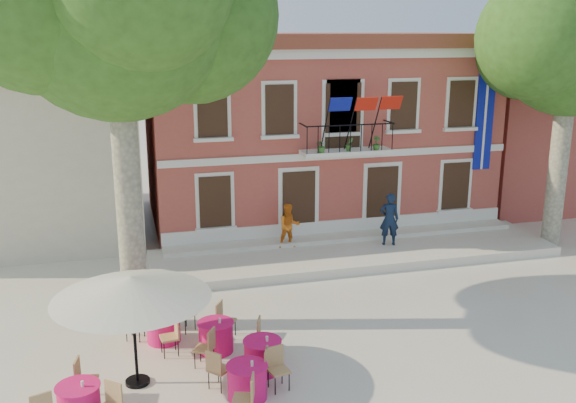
{
  "coord_description": "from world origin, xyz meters",
  "views": [
    {
      "loc": [
        -5.62,
        -15.31,
        7.63
      ],
      "look_at": [
        -0.65,
        3.5,
        2.41
      ],
      "focal_mm": 40.0,
      "sensor_mm": 36.0,
      "label": 1
    }
  ],
  "objects_px": {
    "pedestrian_navy": "(389,219)",
    "cafe_table_1": "(247,380)",
    "cafe_table_2": "(79,401)",
    "cafe_table_3": "(163,325)",
    "patio_umbrella": "(131,288)",
    "cafe_table_0": "(216,335)",
    "plane_tree_west": "(116,4)",
    "cafe_table_4": "(262,354)",
    "plane_tree_east": "(572,46)",
    "pedestrian_orange": "(289,226)"
  },
  "relations": [
    {
      "from": "plane_tree_west",
      "to": "cafe_table_4",
      "type": "bearing_deg",
      "value": -49.22
    },
    {
      "from": "plane_tree_east",
      "to": "cafe_table_3",
      "type": "bearing_deg",
      "value": -164.46
    },
    {
      "from": "pedestrian_navy",
      "to": "cafe_table_1",
      "type": "bearing_deg",
      "value": 63.96
    },
    {
      "from": "plane_tree_west",
      "to": "cafe_table_1",
      "type": "height_order",
      "value": "plane_tree_west"
    },
    {
      "from": "patio_umbrella",
      "to": "plane_tree_east",
      "type": "bearing_deg",
      "value": 21.36
    },
    {
      "from": "plane_tree_west",
      "to": "plane_tree_east",
      "type": "xyz_separation_m",
      "value": [
        14.84,
        2.87,
        -1.11
      ]
    },
    {
      "from": "cafe_table_0",
      "to": "cafe_table_1",
      "type": "xyz_separation_m",
      "value": [
        0.34,
        -2.23,
        0.01
      ]
    },
    {
      "from": "cafe_table_3",
      "to": "cafe_table_4",
      "type": "height_order",
      "value": "same"
    },
    {
      "from": "patio_umbrella",
      "to": "cafe_table_0",
      "type": "distance_m",
      "value": 2.87
    },
    {
      "from": "cafe_table_1",
      "to": "cafe_table_2",
      "type": "distance_m",
      "value": 3.43
    },
    {
      "from": "patio_umbrella",
      "to": "pedestrian_navy",
      "type": "height_order",
      "value": "patio_umbrella"
    },
    {
      "from": "pedestrian_orange",
      "to": "cafe_table_4",
      "type": "bearing_deg",
      "value": -108.28
    },
    {
      "from": "cafe_table_2",
      "to": "cafe_table_4",
      "type": "xyz_separation_m",
      "value": [
        3.99,
        0.94,
        -0.01
      ]
    },
    {
      "from": "pedestrian_navy",
      "to": "pedestrian_orange",
      "type": "distance_m",
      "value": 3.52
    },
    {
      "from": "patio_umbrella",
      "to": "cafe_table_4",
      "type": "height_order",
      "value": "patio_umbrella"
    },
    {
      "from": "pedestrian_orange",
      "to": "cafe_table_4",
      "type": "xyz_separation_m",
      "value": [
        -2.61,
        -7.43,
        -0.66
      ]
    },
    {
      "from": "cafe_table_1",
      "to": "cafe_table_2",
      "type": "relative_size",
      "value": 0.99
    },
    {
      "from": "patio_umbrella",
      "to": "pedestrian_orange",
      "type": "bearing_deg",
      "value": 53.1
    },
    {
      "from": "plane_tree_east",
      "to": "pedestrian_orange",
      "type": "bearing_deg",
      "value": 171.66
    },
    {
      "from": "cafe_table_1",
      "to": "plane_tree_east",
      "type": "bearing_deg",
      "value": 29.09
    },
    {
      "from": "cafe_table_2",
      "to": "cafe_table_3",
      "type": "xyz_separation_m",
      "value": [
        1.89,
        3.02,
        0.0
      ]
    },
    {
      "from": "patio_umbrella",
      "to": "cafe_table_0",
      "type": "xyz_separation_m",
      "value": [
        1.92,
        1.02,
        -1.87
      ]
    },
    {
      "from": "pedestrian_navy",
      "to": "cafe_table_0",
      "type": "xyz_separation_m",
      "value": [
        -6.98,
        -5.62,
        -0.81
      ]
    },
    {
      "from": "cafe_table_1",
      "to": "patio_umbrella",
      "type": "bearing_deg",
      "value": 151.83
    },
    {
      "from": "cafe_table_3",
      "to": "cafe_table_4",
      "type": "relative_size",
      "value": 0.96
    },
    {
      "from": "cafe_table_1",
      "to": "plane_tree_west",
      "type": "bearing_deg",
      "value": 117.46
    },
    {
      "from": "plane_tree_west",
      "to": "cafe_table_1",
      "type": "distance_m",
      "value": 9.1
    },
    {
      "from": "cafe_table_0",
      "to": "cafe_table_2",
      "type": "bearing_deg",
      "value": -145.18
    },
    {
      "from": "pedestrian_orange",
      "to": "cafe_table_2",
      "type": "distance_m",
      "value": 10.67
    },
    {
      "from": "plane_tree_west",
      "to": "pedestrian_navy",
      "type": "distance_m",
      "value": 11.83
    },
    {
      "from": "cafe_table_1",
      "to": "cafe_table_4",
      "type": "relative_size",
      "value": 0.94
    },
    {
      "from": "plane_tree_east",
      "to": "patio_umbrella",
      "type": "bearing_deg",
      "value": -158.64
    },
    {
      "from": "pedestrian_navy",
      "to": "cafe_table_2",
      "type": "distance_m",
      "value": 12.75
    },
    {
      "from": "pedestrian_navy",
      "to": "cafe_table_1",
      "type": "distance_m",
      "value": 10.31
    },
    {
      "from": "cafe_table_4",
      "to": "patio_umbrella",
      "type": "bearing_deg",
      "value": 176.02
    },
    {
      "from": "plane_tree_east",
      "to": "pedestrian_orange",
      "type": "distance_m",
      "value": 11.33
    },
    {
      "from": "cafe_table_2",
      "to": "cafe_table_0",
      "type": "bearing_deg",
      "value": 34.82
    },
    {
      "from": "plane_tree_east",
      "to": "cafe_table_0",
      "type": "distance_m",
      "value": 15.39
    },
    {
      "from": "pedestrian_navy",
      "to": "cafe_table_0",
      "type": "bearing_deg",
      "value": 53.06
    },
    {
      "from": "plane_tree_west",
      "to": "cafe_table_3",
      "type": "distance_m",
      "value": 7.89
    },
    {
      "from": "pedestrian_navy",
      "to": "cafe_table_0",
      "type": "height_order",
      "value": "pedestrian_navy"
    },
    {
      "from": "cafe_table_3",
      "to": "plane_tree_east",
      "type": "bearing_deg",
      "value": 15.54
    },
    {
      "from": "plane_tree_east",
      "to": "pedestrian_navy",
      "type": "height_order",
      "value": "plane_tree_east"
    },
    {
      "from": "patio_umbrella",
      "to": "cafe_table_1",
      "type": "bearing_deg",
      "value": -28.17
    },
    {
      "from": "cafe_table_2",
      "to": "plane_tree_east",
      "type": "bearing_deg",
      "value": 23.41
    },
    {
      "from": "pedestrian_orange",
      "to": "cafe_table_3",
      "type": "height_order",
      "value": "pedestrian_orange"
    },
    {
      "from": "cafe_table_1",
      "to": "cafe_table_0",
      "type": "bearing_deg",
      "value": 98.57
    },
    {
      "from": "cafe_table_4",
      "to": "plane_tree_west",
      "type": "bearing_deg",
      "value": 130.78
    },
    {
      "from": "plane_tree_west",
      "to": "plane_tree_east",
      "type": "relative_size",
      "value": 1.15
    },
    {
      "from": "plane_tree_west",
      "to": "cafe_table_1",
      "type": "xyz_separation_m",
      "value": [
        2.17,
        -4.18,
        -7.79
      ]
    }
  ]
}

